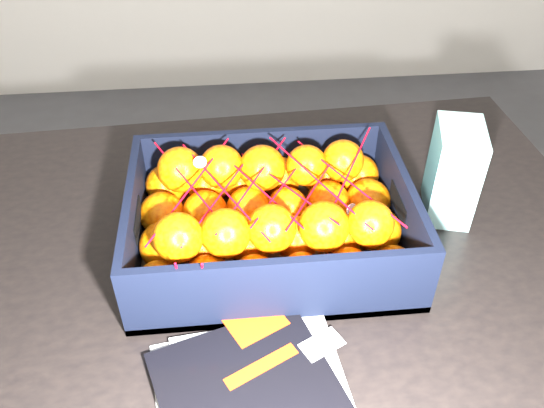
{
  "coord_description": "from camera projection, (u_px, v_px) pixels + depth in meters",
  "views": [
    {
      "loc": [
        -0.11,
        -0.86,
        1.37
      ],
      "look_at": [
        -0.05,
        -0.25,
        0.86
      ],
      "focal_mm": 37.39,
      "sensor_mm": 36.0,
      "label": 1
    }
  ],
  "objects": [
    {
      "name": "mesh_net",
      "position": [
        265.0,
        190.0,
        0.81
      ],
      "size": [
        0.35,
        0.28,
        0.09
      ],
      "color": "red",
      "rests_on": "clementine_heap"
    },
    {
      "name": "clementine_heap",
      "position": [
        267.0,
        215.0,
        0.86
      ],
      "size": [
        0.4,
        0.3,
        0.13
      ],
      "color": "#E65F04",
      "rests_on": "produce_crate"
    },
    {
      "name": "retail_carton",
      "position": [
        453.0,
        172.0,
        0.91
      ],
      "size": [
        0.09,
        0.12,
        0.16
      ],
      "primitive_type": "cube",
      "rotation": [
        0.0,
        0.0,
        -0.25
      ],
      "color": "white",
      "rests_on": "table"
    },
    {
      "name": "produce_crate",
      "position": [
        270.0,
        229.0,
        0.87
      ],
      "size": [
        0.42,
        0.31,
        0.12
      ],
      "color": "brown",
      "rests_on": "table"
    },
    {
      "name": "table",
      "position": [
        244.0,
        290.0,
        0.95
      ],
      "size": [
        1.24,
        0.86,
        0.75
      ],
      "color": "black",
      "rests_on": "ground"
    },
    {
      "name": "ground",
      "position": [
        283.0,
        387.0,
        1.55
      ],
      "size": [
        3.5,
        3.5,
        0.0
      ],
      "primitive_type": "plane",
      "color": "#3D3C3F",
      "rests_on": "ground"
    }
  ]
}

